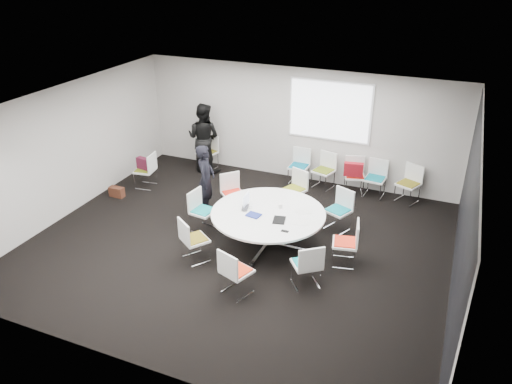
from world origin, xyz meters
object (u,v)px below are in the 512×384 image
at_px(conference_table, 268,221).
at_px(person_main, 206,180).
at_px(brown_bag, 117,192).
at_px(maroon_bag, 144,164).
at_px(chair_person_back, 208,158).
at_px(chair_ring_e, 203,218).
at_px(chair_ring_g, 236,280).
at_px(chair_ring_a, 345,251).
at_px(chair_back_c, 354,182).
at_px(chair_back_e, 408,191).
at_px(chair_ring_d, 233,201).
at_px(chair_ring_f, 195,247).
at_px(chair_spare_left, 146,177).
at_px(chair_ring_c, 294,197).
at_px(chair_back_a, 299,173).
at_px(person_back, 204,138).
at_px(cup, 280,206).
at_px(chair_ring_b, 338,218).
at_px(chair_ring_h, 306,273).
at_px(chair_back_b, 323,177).
at_px(laptop, 247,208).
at_px(chair_back_d, 374,185).

relative_size(conference_table, person_main, 1.39).
xyz_separation_m(person_main, brown_bag, (-2.35, -0.11, -0.68)).
bearing_deg(maroon_bag, chair_person_back, 62.29).
xyz_separation_m(chair_ring_e, chair_ring_g, (1.52, -1.66, 0.00)).
bearing_deg(chair_ring_a, maroon_bag, 62.96).
relative_size(chair_back_c, person_main, 0.55).
bearing_deg(chair_back_e, person_main, 53.53).
xyz_separation_m(chair_ring_d, maroon_bag, (-2.53, 0.35, 0.34)).
xyz_separation_m(chair_ring_f, chair_spare_left, (-2.65, 2.35, 0.00)).
relative_size(chair_ring_c, chair_spare_left, 1.00).
bearing_deg(person_main, chair_ring_f, -171.28).
xyz_separation_m(chair_ring_c, chair_back_c, (1.07, 1.28, 0.00)).
relative_size(chair_ring_g, chair_back_a, 1.00).
xyz_separation_m(person_back, brown_bag, (-1.19, -2.18, -0.79)).
bearing_deg(chair_back_a, chair_ring_g, 96.75).
distance_m(chair_ring_g, chair_back_c, 4.72).
bearing_deg(person_back, chair_ring_f, 115.36).
distance_m(chair_ring_f, chair_back_a, 4.07).
relative_size(chair_person_back, person_main, 0.55).
bearing_deg(chair_person_back, chair_back_c, -166.80).
xyz_separation_m(chair_ring_d, cup, (1.36, -0.72, 0.50)).
bearing_deg(chair_spare_left, cup, -113.31).
relative_size(chair_ring_b, chair_ring_g, 1.00).
bearing_deg(chair_ring_a, chair_ring_d, 57.06).
distance_m(conference_table, cup, 0.38).
bearing_deg(chair_back_c, brown_bag, 7.57).
relative_size(chair_ring_d, chair_ring_e, 1.00).
bearing_deg(person_main, chair_ring_a, -115.37).
xyz_separation_m(chair_back_a, chair_back_c, (1.39, -0.02, 0.00)).
distance_m(chair_ring_b, chair_ring_h, 2.11).
xyz_separation_m(chair_back_b, chair_spare_left, (-4.01, -1.64, 0.00)).
height_order(chair_back_a, chair_person_back, same).
relative_size(chair_ring_f, chair_back_b, 1.00).
distance_m(chair_ring_g, laptop, 1.78).
distance_m(chair_ring_d, laptop, 1.33).
bearing_deg(chair_back_b, chair_ring_g, 103.77).
relative_size(conference_table, chair_ring_f, 2.52).
height_order(conference_table, chair_spare_left, chair_spare_left).
bearing_deg(chair_ring_c, chair_back_d, -118.04).
bearing_deg(chair_ring_g, chair_ring_h, 52.18).
height_order(chair_ring_b, chair_spare_left, same).
relative_size(chair_back_c, chair_person_back, 1.00).
bearing_deg(chair_back_e, chair_ring_f, 74.18).
relative_size(conference_table, person_back, 1.22).
bearing_deg(person_main, chair_ring_e, -170.02).
bearing_deg(chair_ring_c, brown_bag, 37.31).
xyz_separation_m(chair_back_e, person_main, (-4.01, -2.27, 0.52)).
relative_size(chair_ring_g, chair_person_back, 1.00).
bearing_deg(chair_back_d, person_main, 39.96).
xyz_separation_m(chair_back_b, person_main, (-2.02, -2.25, 0.52)).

